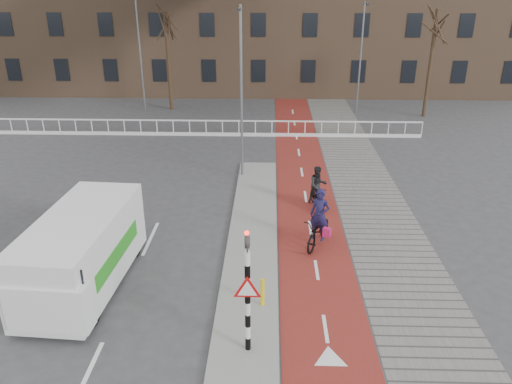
{
  "coord_description": "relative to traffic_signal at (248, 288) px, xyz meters",
  "views": [
    {
      "loc": [
        -0.09,
        -12.19,
        8.97
      ],
      "look_at": [
        -0.6,
        5.0,
        1.5
      ],
      "focal_mm": 35.0,
      "sensor_mm": 36.0,
      "label": 1
    }
  ],
  "objects": [
    {
      "name": "streetlight_near",
      "position": [
        -0.83,
        12.34,
        1.94
      ],
      "size": [
        0.12,
        0.12,
        7.86
      ],
      "primitive_type": "cylinder",
      "color": "slate",
      "rests_on": "ground"
    },
    {
      "name": "sidewalk",
      "position": [
        4.9,
        12.02,
        -1.98
      ],
      "size": [
        3.0,
        60.0,
        0.01
      ],
      "primitive_type": "cube",
      "color": "slate",
      "rests_on": "ground"
    },
    {
      "name": "curb_island",
      "position": [
        -0.1,
        6.02,
        -1.93
      ],
      "size": [
        1.8,
        16.0,
        0.12
      ],
      "primitive_type": "cube",
      "color": "gray",
      "rests_on": "ground"
    },
    {
      "name": "van",
      "position": [
        -5.23,
        2.95,
        -0.74
      ],
      "size": [
        2.55,
        5.63,
        2.37
      ],
      "rotation": [
        0.0,
        0.0,
        -0.06
      ],
      "color": "white",
      "rests_on": "ground"
    },
    {
      "name": "streetlight_left",
      "position": [
        -8.61,
        25.23,
        2.28
      ],
      "size": [
        0.12,
        0.12,
        8.54
      ],
      "primitive_type": "cylinder",
      "color": "slate",
      "rests_on": "ground"
    },
    {
      "name": "traffic_signal",
      "position": [
        0.0,
        0.0,
        0.0
      ],
      "size": [
        0.8,
        0.8,
        3.68
      ],
      "color": "black",
      "rests_on": "curb_island"
    },
    {
      "name": "bollard",
      "position": [
        0.34,
        1.91,
        -1.43
      ],
      "size": [
        0.12,
        0.12,
        0.87
      ],
      "primitive_type": "cylinder",
      "color": "yellow",
      "rests_on": "curb_island"
    },
    {
      "name": "cyclist_far",
      "position": [
        2.5,
        8.87,
        -1.22
      ],
      "size": [
        0.9,
        1.76,
        1.84
      ],
      "rotation": [
        0.0,
        0.0,
        0.26
      ],
      "color": "black",
      "rests_on": "bike_lane"
    },
    {
      "name": "bike_lane",
      "position": [
        2.1,
        12.02,
        -1.98
      ],
      "size": [
        2.5,
        60.0,
        0.01
      ],
      "primitive_type": "cube",
      "color": "maroon",
      "rests_on": "ground"
    },
    {
      "name": "streetlight_right",
      "position": [
        6.6,
        24.83,
        1.74
      ],
      "size": [
        0.12,
        0.12,
        7.46
      ],
      "primitive_type": "cylinder",
      "color": "slate",
      "rests_on": "ground"
    },
    {
      "name": "railing",
      "position": [
        -4.4,
        19.02,
        -1.68
      ],
      "size": [
        28.0,
        0.1,
        0.99
      ],
      "color": "silver",
      "rests_on": "ground"
    },
    {
      "name": "tree_right",
      "position": [
        11.12,
        24.03,
        1.53
      ],
      "size": [
        0.24,
        0.24,
        7.05
      ],
      "primitive_type": "cylinder",
      "color": "#302315",
      "rests_on": "ground"
    },
    {
      "name": "ground",
      "position": [
        0.6,
        2.02,
        -1.99
      ],
      "size": [
        120.0,
        120.0,
        0.0
      ],
      "primitive_type": "plane",
      "color": "#38383A",
      "rests_on": "ground"
    },
    {
      "name": "cyclist_near",
      "position": [
        2.29,
        5.73,
        -1.25
      ],
      "size": [
        1.54,
        2.22,
        2.16
      ],
      "rotation": [
        0.0,
        0.0,
        -0.42
      ],
      "color": "black",
      "rests_on": "bike_lane"
    },
    {
      "name": "tree_mid",
      "position": [
        -6.72,
        25.5,
        1.4
      ],
      "size": [
        0.28,
        0.28,
        6.78
      ],
      "primitive_type": "cylinder",
      "color": "#302315",
      "rests_on": "ground"
    }
  ]
}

